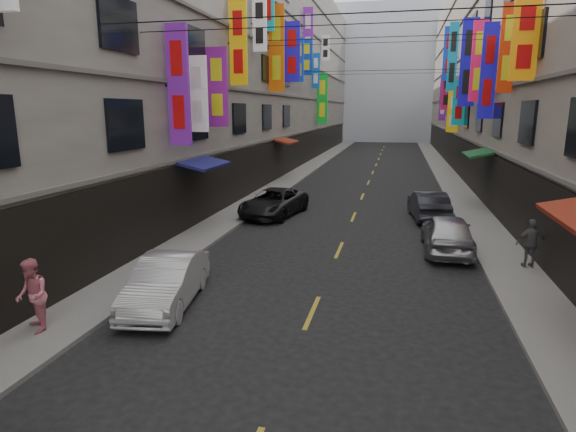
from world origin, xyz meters
The scene contains 16 objects.
sidewalk_left centered at (-6.00, 42.00, 0.06)m, with size 2.00×90.00×0.12m, color slate.
sidewalk_right centered at (6.00, 42.00, 0.06)m, with size 2.00×90.00×0.12m, color slate.
building_row_left centered at (-11.99, 42.00, 9.49)m, with size 10.14×90.00×19.00m.
building_row_right centered at (11.99, 42.00, 9.49)m, with size 10.14×90.00×19.00m.
haze_block centered at (0.00, 92.00, 11.00)m, with size 18.00×8.00×22.00m, color #B0B7C4.
shop_signage centered at (-0.04, 35.33, 9.20)m, with size 14.00×55.00×11.79m.
street_awnings centered at (-1.26, 26.00, 3.00)m, with size 13.99×35.20×0.41m.
overhead_cables centered at (0.00, 30.00, 8.80)m, with size 14.00×38.04×1.24m.
lane_markings centered at (0.00, 39.00, 0.00)m, with size 0.12×80.20×0.01m.
scooter_far_right centered at (4.05, 25.01, 0.44)m, with size 0.66×1.78×1.14m.
car_left_mid centered at (-4.00, 17.59, 0.68)m, with size 1.44×4.14×1.36m, color silver.
car_left_far centered at (-4.00, 29.43, 0.68)m, with size 2.26×4.89×1.36m, color black.
car_right_mid centered at (4.00, 24.65, 0.74)m, with size 1.75×4.34×1.48m, color #B0B0B5.
car_right_far centered at (3.61, 30.29, 0.70)m, with size 1.49×4.27×1.41m, color #27292F.
pedestrian_lfar centered at (-6.22, 15.20, 1.01)m, with size 0.87×0.59×1.78m, color pink.
pedestrian_rfar centered at (6.51, 23.02, 0.94)m, with size 0.96×0.55×1.65m, color #5F5F61.
Camera 1 is at (2.04, 6.16, 5.30)m, focal length 30.00 mm.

